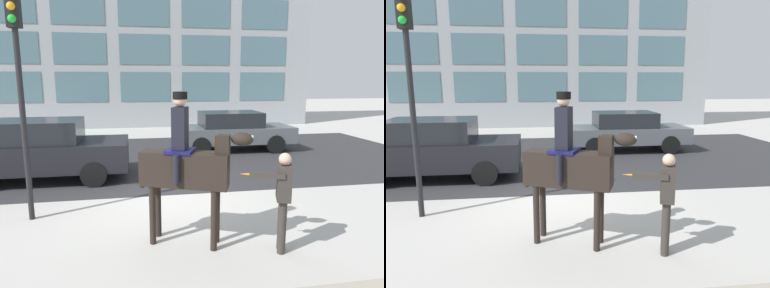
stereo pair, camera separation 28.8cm
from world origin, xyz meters
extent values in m
plane|color=#B2AFA8|center=(0.00, 0.00, 0.00)|extent=(80.00, 80.00, 0.00)
cube|color=#2D2D30|center=(0.00, 4.75, 0.00)|extent=(20.31, 8.50, 0.01)
cube|color=slate|center=(-7.15, 12.83, 2.40)|extent=(2.86, 0.02, 1.69)
cube|color=slate|center=(-3.58, 12.83, 2.40)|extent=(2.86, 0.02, 1.69)
cube|color=slate|center=(0.00, 12.83, 2.40)|extent=(2.86, 0.02, 1.69)
cube|color=slate|center=(3.58, 12.83, 2.40)|extent=(2.86, 0.02, 1.69)
cube|color=slate|center=(7.15, 12.83, 2.40)|extent=(2.86, 0.02, 1.69)
cube|color=slate|center=(-7.15, 12.83, 4.51)|extent=(2.86, 0.02, 1.69)
cube|color=slate|center=(-3.58, 12.83, 4.51)|extent=(2.86, 0.02, 1.69)
cube|color=slate|center=(0.00, 12.83, 4.51)|extent=(2.86, 0.02, 1.69)
cube|color=slate|center=(3.58, 12.83, 4.51)|extent=(2.86, 0.02, 1.69)
cube|color=slate|center=(7.15, 12.83, 4.51)|extent=(2.86, 0.02, 1.69)
cube|color=slate|center=(-7.15, 12.83, 6.63)|extent=(2.86, 0.02, 1.69)
cube|color=slate|center=(-3.58, 12.83, 6.63)|extent=(2.86, 0.02, 1.69)
cube|color=slate|center=(0.00, 12.83, 6.63)|extent=(2.86, 0.02, 1.69)
cube|color=slate|center=(3.58, 12.83, 6.63)|extent=(2.86, 0.02, 1.69)
cube|color=slate|center=(7.15, 12.83, 6.63)|extent=(2.86, 0.02, 1.69)
cube|color=black|center=(0.08, -2.02, 1.33)|extent=(1.54, 0.97, 0.58)
cylinder|color=black|center=(0.64, -2.08, 0.52)|extent=(0.11, 0.11, 1.04)
cylinder|color=black|center=(0.52, -2.37, 0.52)|extent=(0.11, 0.11, 1.04)
cylinder|color=black|center=(-0.35, -1.68, 0.52)|extent=(0.11, 0.11, 1.04)
cylinder|color=black|center=(-0.47, -1.96, 0.52)|extent=(0.11, 0.11, 1.04)
cube|color=black|center=(0.69, -2.27, 1.68)|extent=(0.28, 0.30, 0.51)
cube|color=#382314|center=(0.58, -2.22, 1.70)|extent=(0.07, 0.09, 0.46)
ellipsoid|color=black|center=(0.96, -2.38, 1.88)|extent=(0.41, 0.32, 0.22)
cube|color=silver|center=(1.06, -2.42, 1.90)|extent=(0.14, 0.10, 0.09)
cylinder|color=#382314|center=(-0.64, -1.73, 1.23)|extent=(0.09, 0.09, 0.55)
cube|color=#14144C|center=(0.02, -1.99, 1.65)|extent=(0.59, 0.61, 0.05)
cube|color=black|center=(0.02, -1.99, 2.02)|extent=(0.32, 0.38, 0.70)
sphere|color=#D1A889|center=(0.02, -1.99, 2.48)|extent=(0.22, 0.22, 0.22)
cylinder|color=black|center=(0.02, -1.99, 2.56)|extent=(0.24, 0.24, 0.12)
cylinder|color=black|center=(0.12, -1.74, 1.39)|extent=(0.11, 0.11, 0.47)
cylinder|color=black|center=(-0.09, -2.24, 1.39)|extent=(0.11, 0.11, 0.47)
cylinder|color=#332D28|center=(1.59, -2.66, 0.45)|extent=(0.13, 0.13, 0.90)
cylinder|color=#332D28|center=(1.64, -2.51, 0.45)|extent=(0.13, 0.13, 0.90)
cube|color=#332D28|center=(1.62, -2.58, 1.19)|extent=(0.34, 0.45, 0.57)
sphere|color=#D1A889|center=(1.62, -2.58, 1.57)|extent=(0.20, 0.20, 0.20)
cube|color=#332D28|center=(1.30, -2.66, 1.34)|extent=(0.55, 0.27, 0.09)
cone|color=orange|center=(0.97, -2.54, 1.34)|extent=(0.18, 0.10, 0.04)
cube|color=black|center=(-3.29, 2.44, 0.72)|extent=(4.73, 1.95, 0.76)
cube|color=black|center=(-3.41, 2.44, 1.41)|extent=(2.37, 1.72, 0.62)
cylinder|color=black|center=(-1.83, 1.54, 0.34)|extent=(0.69, 0.23, 0.69)
cylinder|color=black|center=(-1.83, 3.34, 0.34)|extent=(0.69, 0.23, 0.69)
cylinder|color=black|center=(-4.76, 3.34, 0.34)|extent=(0.69, 0.23, 0.69)
cube|color=#51565B|center=(3.18, 5.58, 0.67)|extent=(4.72, 1.85, 0.62)
cube|color=black|center=(3.06, 5.58, 1.26)|extent=(2.36, 1.63, 0.58)
cylinder|color=black|center=(4.64, 4.73, 0.36)|extent=(0.71, 0.22, 0.71)
cylinder|color=black|center=(4.64, 6.43, 0.36)|extent=(0.71, 0.22, 0.71)
cylinder|color=black|center=(1.71, 4.73, 0.36)|extent=(0.71, 0.22, 0.71)
cylinder|color=black|center=(1.71, 6.43, 0.36)|extent=(0.71, 0.22, 0.71)
cylinder|color=black|center=(-2.85, -0.47, 1.88)|extent=(0.11, 0.11, 3.75)
cube|color=black|center=(-2.85, -0.47, 4.11)|extent=(0.24, 0.19, 0.72)
sphere|color=orange|center=(-2.85, -0.59, 4.11)|extent=(0.15, 0.15, 0.15)
sphere|color=green|center=(-2.85, -0.59, 3.90)|extent=(0.15, 0.15, 0.15)
camera|label=1|loc=(-0.73, -7.54, 2.81)|focal=32.00mm
camera|label=2|loc=(-0.45, -7.58, 2.81)|focal=32.00mm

